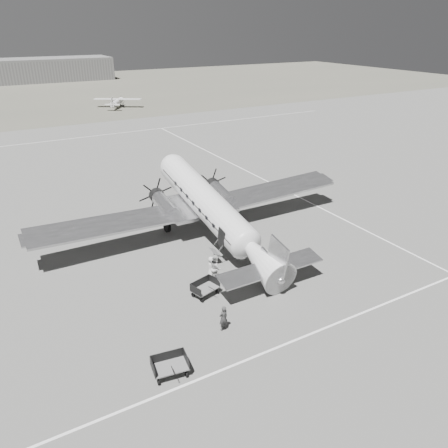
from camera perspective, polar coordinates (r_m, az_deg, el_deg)
The scene contains 13 objects.
ground at distance 36.03m, azimuth -2.03°, elevation -1.50°, with size 260.00×260.00×0.00m, color slate.
taxi_line_near at distance 26.23m, azimuth 12.70°, elevation -13.26°, with size 60.00×0.15×0.01m, color white.
taxi_line_right at distance 42.39m, azimuth 12.51°, elevation 2.06°, with size 0.15×80.00×0.01m, color white.
taxi_line_horizon at distance 72.11m, azimuth -17.20°, elevation 10.86°, with size 90.00×0.15×0.01m, color white.
grass_infield at distance 125.65m, azimuth -23.35°, elevation 15.49°, with size 260.00×90.00×0.01m, color #5B594C.
hangar_main at distance 150.60m, azimuth -22.99°, elevation 18.05°, with size 42.00×14.00×6.60m.
dc3_airliner at distance 34.20m, azimuth -1.65°, elevation 1.86°, with size 27.52×19.09×5.24m, color silver, non-canonical shape.
light_plane_right at distance 96.53m, azimuth -13.75°, elevation 15.13°, with size 9.88×8.02×2.05m, color silver, non-canonical shape.
baggage_cart_near at distance 28.18m, azimuth -2.48°, elevation -8.41°, with size 1.79×1.26×1.01m, color slate, non-canonical shape.
baggage_cart_far at distance 22.75m, azimuth -7.07°, elevation -17.99°, with size 1.85×1.30×1.04m, color slate, non-canonical shape.
ground_crew at distance 25.14m, azimuth -0.08°, elevation -12.20°, with size 0.57×0.38×1.57m, color #333333.
ramp_agent at distance 29.41m, azimuth -1.06°, elevation -5.75°, with size 0.96×0.75×1.97m, color #B8B8B5.
passenger at distance 30.05m, azimuth -1.69°, elevation -5.57°, with size 0.73×0.47×1.48m, color silver.
Camera 1 is at (-14.79, -28.77, 15.86)m, focal length 35.00 mm.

